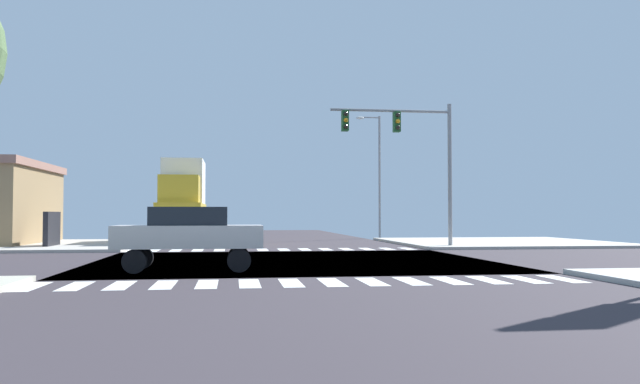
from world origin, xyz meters
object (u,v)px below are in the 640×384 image
at_px(traffic_signal_mast, 406,141).
at_px(box_truck_crossing_1, 183,199).
at_px(street_lamp, 376,166).
at_px(pickup_leading_1, 202,218).
at_px(sedan_farside_2, 189,233).

xyz_separation_m(traffic_signal_mast, box_truck_crossing_1, (-11.30, 7.09, -2.71)).
xyz_separation_m(street_lamp, pickup_leading_1, (-12.93, 17.62, -3.83)).
distance_m(street_lamp, pickup_leading_1, 22.18).
bearing_deg(box_truck_crossing_1, pickup_leading_1, -90.00).
bearing_deg(pickup_leading_1, traffic_signal_mast, 109.95).
bearing_deg(traffic_signal_mast, sedan_farside_2, -131.32).
distance_m(sedan_farside_2, pickup_leading_1, 42.20).
bearing_deg(box_truck_crossing_1, street_lamp, -153.64).
height_order(box_truck_crossing_1, pickup_leading_1, box_truck_crossing_1).
bearing_deg(street_lamp, pickup_leading_1, 126.27).
bearing_deg(box_truck_crossing_1, sedan_farside_2, 94.95).
bearing_deg(pickup_leading_1, sedan_farside_2, 92.14).
distance_m(traffic_signal_mast, pickup_leading_1, 33.34).
bearing_deg(sedan_farside_2, street_lamp, -24.81).
bearing_deg(pickup_leading_1, box_truck_crossing_1, 90.00).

